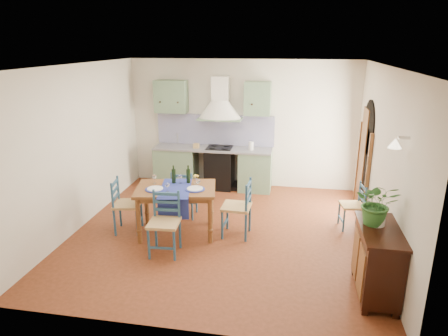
{
  "coord_description": "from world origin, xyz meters",
  "views": [
    {
      "loc": [
        1.12,
        -6.14,
        3.14
      ],
      "look_at": [
        -0.01,
        0.3,
        1.07
      ],
      "focal_mm": 32.0,
      "sensor_mm": 36.0,
      "label": 1
    }
  ],
  "objects_px": {
    "sideboard": "(377,259)",
    "potted_plant": "(377,203)",
    "chair_near": "(165,223)"
  },
  "relations": [
    {
      "from": "chair_near",
      "to": "potted_plant",
      "type": "bearing_deg",
      "value": -8.54
    },
    {
      "from": "chair_near",
      "to": "potted_plant",
      "type": "height_order",
      "value": "potted_plant"
    },
    {
      "from": "sideboard",
      "to": "chair_near",
      "type": "bearing_deg",
      "value": 169.29
    },
    {
      "from": "potted_plant",
      "to": "chair_near",
      "type": "bearing_deg",
      "value": 171.46
    },
    {
      "from": "chair_near",
      "to": "sideboard",
      "type": "bearing_deg",
      "value": -10.71
    },
    {
      "from": "chair_near",
      "to": "potted_plant",
      "type": "distance_m",
      "value": 3.06
    },
    {
      "from": "chair_near",
      "to": "sideboard",
      "type": "height_order",
      "value": "chair_near"
    },
    {
      "from": "chair_near",
      "to": "sideboard",
      "type": "relative_size",
      "value": 0.93
    },
    {
      "from": "sideboard",
      "to": "potted_plant",
      "type": "relative_size",
      "value": 1.85
    },
    {
      "from": "chair_near",
      "to": "sideboard",
      "type": "distance_m",
      "value": 3.05
    }
  ]
}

